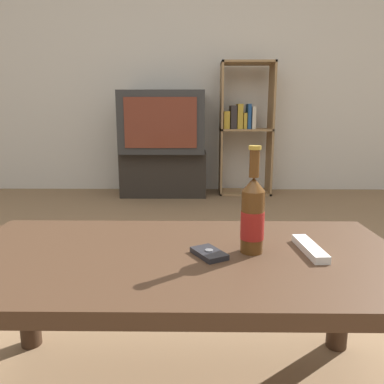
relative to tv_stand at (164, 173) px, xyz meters
name	(u,v)px	position (x,y,z in m)	size (l,w,h in m)	color
back_wall	(192,63)	(0.28, 0.28, 1.09)	(8.00, 0.05, 2.60)	beige
coffee_table	(179,276)	(0.28, -2.74, 0.16)	(1.20, 0.60, 0.44)	#422B1C
tv_stand	(164,173)	(0.00, 0.00, 0.00)	(0.82, 0.41, 0.43)	#28231E
television	(163,122)	(0.00, 0.00, 0.50)	(0.79, 0.61, 0.57)	#2D2D2D
bookshelf	(244,126)	(0.79, 0.07, 0.46)	(0.51, 0.30, 1.28)	#99754C
beer_bottle	(253,215)	(0.47, -2.73, 0.33)	(0.06, 0.06, 0.28)	#563314
cell_phone	(209,253)	(0.35, -2.76, 0.23)	(0.10, 0.12, 0.02)	#232328
remote_control	(310,248)	(0.62, -2.73, 0.23)	(0.05, 0.18, 0.02)	white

